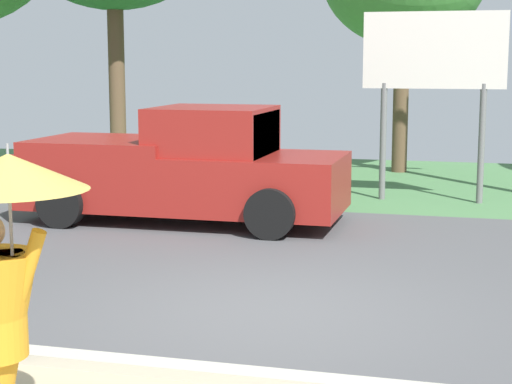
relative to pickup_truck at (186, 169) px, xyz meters
name	(u,v)px	position (x,y,z in m)	size (l,w,h in m)	color
ground_plane	(319,254)	(2.50, -1.56, -0.92)	(40.00, 22.00, 0.20)	#4C4C4F
pickup_truck	(186,169)	(0.00, 0.00, 0.00)	(5.20, 2.28, 1.88)	maroon
roadside_billboard	(434,64)	(3.76, 3.06, 1.68)	(2.60, 0.12, 3.50)	slate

